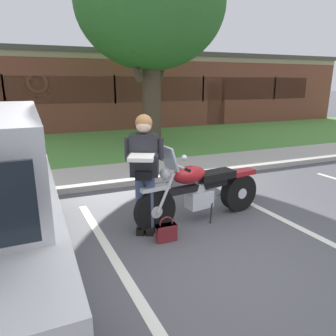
{
  "coord_description": "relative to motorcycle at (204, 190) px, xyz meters",
  "views": [
    {
      "loc": [
        -1.87,
        -2.9,
        2.11
      ],
      "look_at": [
        -0.15,
        1.34,
        0.85
      ],
      "focal_mm": 33.34,
      "sensor_mm": 36.0,
      "label": 1
    }
  ],
  "objects": [
    {
      "name": "ground_plane",
      "position": [
        -0.4,
        -1.16,
        -0.49
      ],
      "size": [
        140.0,
        140.0,
        0.0
      ],
      "primitive_type": "plane",
      "color": "#4C4C51"
    },
    {
      "name": "curb_strip",
      "position": [
        -0.4,
        2.11,
        -0.43
      ],
      "size": [
        60.0,
        0.2,
        0.12
      ],
      "primitive_type": "cube",
      "color": "#B7B2A8",
      "rests_on": "ground"
    },
    {
      "name": "concrete_walk",
      "position": [
        -0.4,
        2.96,
        -0.45
      ],
      "size": [
        60.0,
        1.5,
        0.08
      ],
      "primitive_type": "cube",
      "color": "#B7B2A8",
      "rests_on": "ground"
    },
    {
      "name": "grass_lawn",
      "position": [
        -0.4,
        6.86,
        -0.46
      ],
      "size": [
        60.0,
        6.31,
        0.06
      ],
      "primitive_type": "cube",
      "color": "#518E3D",
      "rests_on": "ground"
    },
    {
      "name": "stall_stripe_0",
      "position": [
        -1.57,
        -0.96,
        -0.49
      ],
      "size": [
        0.45,
        4.4,
        0.01
      ],
      "primitive_type": "cube",
      "rotation": [
        0.0,
        0.0,
        0.08
      ],
      "color": "silver",
      "rests_on": "ground"
    },
    {
      "name": "stall_stripe_1",
      "position": [
        1.18,
        -0.96,
        -0.49
      ],
      "size": [
        0.45,
        4.4,
        0.01
      ],
      "primitive_type": "cube",
      "rotation": [
        0.0,
        0.0,
        0.08
      ],
      "color": "silver",
      "rests_on": "ground"
    },
    {
      "name": "motorcycle",
      "position": [
        0.0,
        0.0,
        0.0
      ],
      "size": [
        2.24,
        0.82,
        1.26
      ],
      "color": "black",
      "rests_on": "ground"
    },
    {
      "name": "rider_person",
      "position": [
        -1.01,
        -0.12,
        0.52
      ],
      "size": [
        0.58,
        0.66,
        1.7
      ],
      "color": "black",
      "rests_on": "ground"
    },
    {
      "name": "handbag",
      "position": [
        -0.83,
        -0.45,
        -0.34
      ],
      "size": [
        0.28,
        0.13,
        0.36
      ],
      "color": "maroon",
      "rests_on": "ground"
    },
    {
      "name": "shade_tree",
      "position": [
        1.36,
        6.37,
        4.02
      ],
      "size": [
        4.85,
        4.85,
        6.61
      ],
      "color": "#4C3D2D",
      "rests_on": "ground"
    },
    {
      "name": "hedge_left",
      "position": [
        -0.78,
        10.2,
        0.16
      ],
      "size": [
        2.41,
        0.9,
        1.24
      ],
      "color": "#336B2D",
      "rests_on": "ground"
    },
    {
      "name": "hedge_center_left",
      "position": [
        3.39,
        10.2,
        0.16
      ],
      "size": [
        2.98,
        0.9,
        1.24
      ],
      "color": "#336B2D",
      "rests_on": "ground"
    },
    {
      "name": "brick_building",
      "position": [
        0.83,
        15.31,
        1.27
      ],
      "size": [
        25.57,
        11.46,
        3.51
      ],
      "color": "brown",
      "rests_on": "ground"
    }
  ]
}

